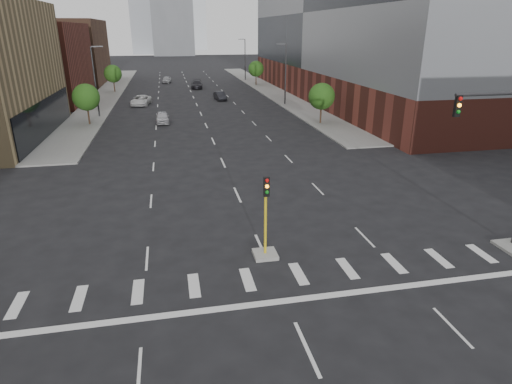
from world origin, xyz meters
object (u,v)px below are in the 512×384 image
object	(u,v)px
car_far_left	(141,100)
car_mid_right	(220,96)
median_traffic_signal	(265,240)
car_deep_right	(197,85)
car_near_left	(162,117)
car_distant	(167,80)

from	to	relation	value
car_far_left	car_mid_right	bearing A→B (deg)	22.06
median_traffic_signal	car_far_left	xyz separation A→B (m)	(-8.48, 50.15, -0.23)
car_deep_right	median_traffic_signal	bearing A→B (deg)	-85.52
car_near_left	car_far_left	bearing A→B (deg)	102.78
car_deep_right	car_near_left	bearing A→B (deg)	-95.70
median_traffic_signal	car_mid_right	size ratio (longest dim) A/B	1.05
car_mid_right	car_distant	xyz separation A→B (m)	(-8.52, 26.45, 0.06)
car_mid_right	car_far_left	bearing A→B (deg)	-173.69
car_far_left	car_distant	size ratio (longest dim) A/B	1.23
car_distant	car_mid_right	bearing A→B (deg)	-64.91
median_traffic_signal	car_near_left	world-z (taller)	median_traffic_signal
car_far_left	car_distant	bearing A→B (deg)	91.57
car_deep_right	car_distant	xyz separation A→B (m)	(-5.84, 10.63, -0.01)
car_near_left	car_far_left	distance (m)	14.90
median_traffic_signal	car_deep_right	size ratio (longest dim) A/B	0.85
car_mid_right	car_deep_right	xyz separation A→B (m)	(-2.68, 15.82, 0.07)
car_near_left	car_distant	distance (m)	43.79
median_traffic_signal	car_mid_right	xyz separation A→B (m)	(4.18, 52.94, -0.28)
median_traffic_signal	car_far_left	size ratio (longest dim) A/B	0.82
car_far_left	car_deep_right	world-z (taller)	car_deep_right
car_mid_right	car_deep_right	distance (m)	16.05
car_deep_right	car_distant	size ratio (longest dim) A/B	1.19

